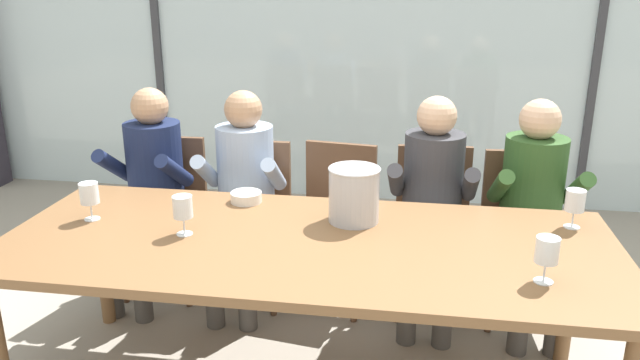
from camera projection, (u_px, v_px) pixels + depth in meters
The scene contains 21 objects.
ground at pixel (337, 288), 3.75m from camera, with size 14.00×14.00×0.00m, color #9E9384.
window_glass_panel at pixel (366, 44), 4.91m from camera, with size 7.78×0.03×2.60m, color silver.
window_mullion_left at pixel (157, 40), 5.16m from camera, with size 0.06×0.06×2.60m, color #38383D.
window_mullion_right at pixel (598, 48), 4.63m from camera, with size 0.06×0.06×2.60m, color #38383D.
hillside_vineyard at pixel (390, 38), 8.80m from camera, with size 13.78×2.40×1.97m, color #386633.
dining_table at pixel (307, 253), 2.60m from camera, with size 2.58×1.06×0.76m.
chair_near_curtain at pixel (168, 201), 3.68m from camera, with size 0.46×0.46×0.90m.
chair_left_of_center at pixel (252, 207), 3.59m from camera, with size 0.45×0.45×0.90m.
chair_center at pixel (336, 210), 3.54m from camera, with size 0.50×0.50×0.90m.
chair_right_of_center at pixel (433, 214), 3.48m from camera, with size 0.46×0.46×0.90m.
chair_near_window_right at pixel (522, 221), 3.38m from camera, with size 0.47×0.47×0.90m.
person_navy_polo at pixel (149, 180), 3.51m from camera, with size 0.49×0.63×1.22m.
person_pale_blue_shirt at pixel (242, 185), 3.42m from camera, with size 0.47×0.61×1.22m.
person_charcoal_jacket at pixel (432, 195), 3.27m from camera, with size 0.47×0.62×1.22m.
person_olive_shirt at pixel (535, 200), 3.19m from camera, with size 0.48×0.62×1.22m.
ice_bucket_primary at pixel (354, 194), 2.74m from camera, with size 0.23×0.23×0.25m.
tasting_bowl at pixel (246, 197), 3.01m from camera, with size 0.15×0.15×0.05m, color silver.
wine_glass_by_left_taster at pixel (547, 252), 2.19m from camera, with size 0.08×0.08×0.17m.
wine_glass_near_bucket at pixel (575, 202), 2.67m from camera, with size 0.08×0.08×0.17m.
wine_glass_center_pour at pixel (89, 194), 2.76m from camera, with size 0.08×0.08×0.17m.
wine_glass_by_right_taster at pixel (183, 209), 2.60m from camera, with size 0.08×0.08×0.17m.
Camera 1 is at (0.43, -2.33, 1.80)m, focal length 34.57 mm.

